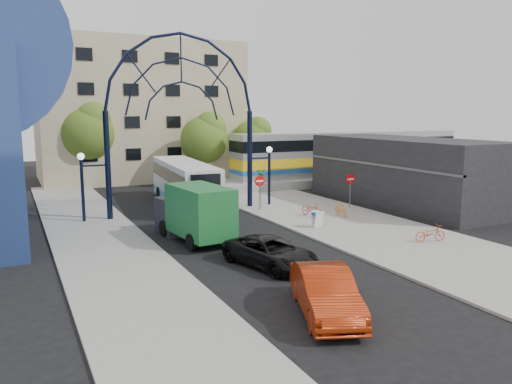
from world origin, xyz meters
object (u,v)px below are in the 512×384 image
red_sedan (326,292)px  bike_near_a (312,209)px  gateway_arch (182,87)px  street_name_sign (261,181)px  stop_sign (260,184)px  bike_near_b (341,209)px  do_not_enter_sign (350,183)px  tree_north_b (88,130)px  black_suv (271,252)px  green_truck (194,213)px  tree_north_a (206,137)px  city_bus (185,183)px  train_car (350,153)px  bike_far_a (430,233)px  sandwich_board (317,217)px  tree_north_c (253,138)px

red_sedan → bike_near_a: bearing=79.9°
gateway_arch → street_name_sign: 8.38m
stop_sign → bike_near_b: (4.02, -3.99, -1.39)m
stop_sign → do_not_enter_sign: stop_sign is taller
street_name_sign → tree_north_b: 19.81m
black_suv → green_truck: bearing=88.9°
tree_north_a → black_suv: size_ratio=1.44×
tree_north_b → black_suv: size_ratio=1.65×
city_bus → green_truck: bearing=-100.4°
gateway_arch → bike_near_a: 11.84m
city_bus → green_truck: city_bus is taller
stop_sign → tree_north_a: size_ratio=0.36×
train_car → bike_far_a: bearing=-116.9°
gateway_arch → stop_sign: 8.37m
green_truck → red_sedan: green_truck is taller
green_truck → city_bus: bearing=68.6°
stop_sign → street_name_sign: (0.40, 0.60, 0.14)m
stop_sign → city_bus: city_bus is taller
sandwich_board → bike_far_a: sandwich_board is taller
tree_north_a → green_truck: (-7.94, -19.11, -3.08)m
tree_north_b → bike_far_a: bearing=-66.2°
city_bus → black_suv: bearing=-89.4°
street_name_sign → tree_north_c: bearing=65.7°
tree_north_a → bike_near_a: tree_north_a is taller
stop_sign → tree_north_b: size_ratio=0.31×
gateway_arch → bike_far_a: (9.11, -13.48, -7.98)m
tree_north_b → black_suv: tree_north_b is taller
do_not_enter_sign → green_truck: size_ratio=0.40×
black_suv → bike_near_b: (9.15, 7.25, -0.07)m
stop_sign → red_sedan: bearing=-109.6°
train_car → street_name_sign: bearing=-147.6°
tree_north_c → black_suv: (-12.45, -27.17, -3.60)m
tree_north_a → tree_north_b: (-10.00, 4.00, 0.66)m
do_not_enter_sign → tree_north_c: tree_north_c is taller
street_name_sign → red_sedan: bearing=-110.1°
street_name_sign → gateway_arch: bearing=164.9°
city_bus → bike_far_a: city_bus is taller
do_not_enter_sign → sandwich_board: size_ratio=2.51×
sandwich_board → train_car: bearing=48.1°
black_suv → sandwich_board: bearing=26.4°
train_car → tree_north_a: bearing=164.2°
tree_north_c → bike_far_a: tree_north_c is taller
sandwich_board → bike_near_a: (1.49, 2.90, -0.16)m
city_bus → train_car: bearing=20.4°
street_name_sign → tree_north_b: tree_north_b is taller
stop_sign → red_sedan: (-6.00, -16.86, -1.19)m
gateway_arch → red_sedan: 20.42m
gateway_arch → green_truck: (-1.82, -7.18, -7.03)m
gateway_arch → bike_near_b: gateway_arch is taller
do_not_enter_sign → tree_north_c: 18.11m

